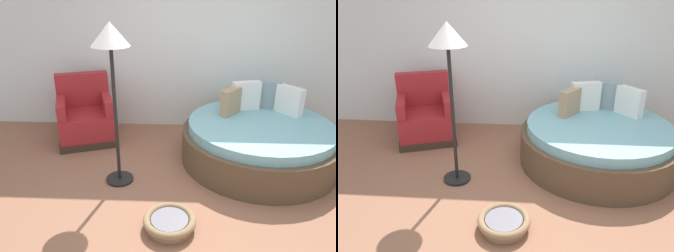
{
  "view_description": "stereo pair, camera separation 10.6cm",
  "coord_description": "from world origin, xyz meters",
  "views": [
    {
      "loc": [
        -0.16,
        -2.92,
        2.18
      ],
      "look_at": [
        -0.34,
        0.78,
        0.55
      ],
      "focal_mm": 35.28,
      "sensor_mm": 36.0,
      "label": 1
    },
    {
      "loc": [
        -0.06,
        -2.91,
        2.18
      ],
      "look_at": [
        -0.34,
        0.78,
        0.55
      ],
      "focal_mm": 35.28,
      "sensor_mm": 36.0,
      "label": 2
    }
  ],
  "objects": [
    {
      "name": "back_wall",
      "position": [
        0.0,
        2.15,
        1.51
      ],
      "size": [
        8.0,
        0.12,
        3.01
      ],
      "primitive_type": "cube",
      "color": "silver",
      "rests_on": "ground_plane"
    },
    {
      "name": "red_armchair",
      "position": [
        -1.59,
        1.53,
        0.33
      ],
      "size": [
        1.01,
        1.01,
        0.94
      ],
      "color": "#38281E",
      "rests_on": "ground_plane"
    },
    {
      "name": "round_daybed",
      "position": [
        0.83,
        0.98,
        0.28
      ],
      "size": [
        1.98,
        1.98,
        0.93
      ],
      "color": "brown",
      "rests_on": "ground_plane"
    },
    {
      "name": "ground_plane",
      "position": [
        0.0,
        0.0,
        -0.01
      ],
      "size": [
        8.0,
        8.0,
        0.02
      ],
      "primitive_type": "cube",
      "color": "#936047"
    },
    {
      "name": "floor_lamp",
      "position": [
        -0.9,
        0.4,
        1.53
      ],
      "size": [
        0.4,
        0.4,
        1.82
      ],
      "color": "black",
      "rests_on": "ground_plane"
    },
    {
      "name": "pet_basket",
      "position": [
        -0.27,
        -0.41,
        0.07
      ],
      "size": [
        0.51,
        0.51,
        0.13
      ],
      "color": "#8E704C",
      "rests_on": "ground_plane"
    }
  ]
}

